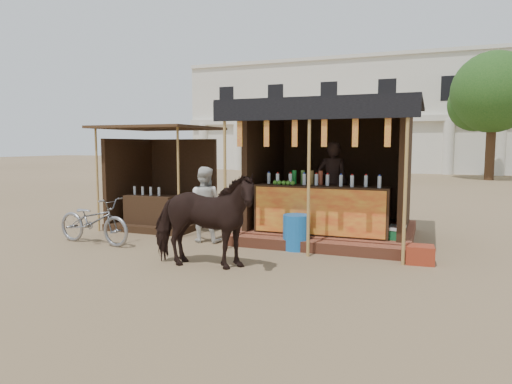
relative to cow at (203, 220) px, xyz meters
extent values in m
plane|color=#846B4C|center=(0.37, -0.21, -0.77)|extent=(120.00, 120.00, 0.00)
cube|color=brown|center=(1.37, 3.29, -0.66)|extent=(3.40, 2.80, 0.22)
cube|color=brown|center=(1.37, 1.74, -0.67)|extent=(3.40, 0.35, 0.20)
cube|color=#331D12|center=(1.37, 2.34, -0.07)|extent=(2.60, 0.55, 0.95)
cube|color=red|center=(1.37, 2.05, -0.07)|extent=(2.50, 0.02, 0.88)
cube|color=#331D12|center=(1.37, 4.54, 0.70)|extent=(3.00, 0.12, 2.50)
cube|color=#331D12|center=(-0.13, 3.29, 0.70)|extent=(0.12, 2.50, 2.50)
cube|color=#331D12|center=(2.87, 3.29, 0.70)|extent=(0.12, 2.50, 2.50)
cube|color=black|center=(1.37, 3.09, 1.98)|extent=(3.60, 3.60, 0.06)
cube|color=black|center=(1.37, 1.31, 1.80)|extent=(3.60, 0.06, 0.36)
cylinder|color=tan|center=(-0.23, 1.34, 0.61)|extent=(0.06, 0.06, 2.75)
cylinder|color=tan|center=(1.37, 1.34, 0.61)|extent=(0.06, 0.06, 2.75)
cylinder|color=tan|center=(2.97, 1.34, 0.61)|extent=(0.06, 0.06, 2.75)
cube|color=red|center=(0.07, 1.34, 1.43)|extent=(0.10, 0.02, 0.55)
cube|color=red|center=(0.59, 1.34, 1.43)|extent=(0.10, 0.02, 0.55)
cube|color=red|center=(1.11, 1.34, 1.43)|extent=(0.10, 0.02, 0.55)
cube|color=red|center=(1.63, 1.34, 1.43)|extent=(0.10, 0.02, 0.55)
cube|color=red|center=(2.15, 1.34, 1.43)|extent=(0.10, 0.02, 0.55)
cube|color=red|center=(2.67, 1.34, 1.43)|extent=(0.10, 0.02, 0.55)
imported|color=black|center=(1.37, 3.39, 0.36)|extent=(0.71, 0.52, 1.81)
cube|color=#331D12|center=(-2.63, 2.99, -0.69)|extent=(2.00, 2.00, 0.15)
cube|color=#331D12|center=(-2.63, 3.94, 0.28)|extent=(1.90, 0.10, 2.10)
cube|color=#331D12|center=(-3.58, 2.99, 0.28)|extent=(0.10, 1.90, 2.10)
cube|color=#472D19|center=(-2.63, 2.89, 1.58)|extent=(2.40, 2.40, 0.06)
cylinder|color=tan|center=(-3.68, 1.94, 0.41)|extent=(0.05, 0.05, 2.35)
cylinder|color=tan|center=(-1.58, 1.94, 0.41)|extent=(0.05, 0.05, 2.35)
cube|color=#331D12|center=(-2.63, 2.49, -0.37)|extent=(1.20, 0.50, 0.80)
imported|color=black|center=(0.00, 0.00, 0.00)|extent=(1.90, 1.03, 1.54)
imported|color=gray|center=(-2.85, 0.81, -0.30)|extent=(1.82, 0.78, 0.93)
imported|color=white|center=(-0.91, 1.79, -0.01)|extent=(0.82, 0.68, 1.52)
cylinder|color=blue|center=(1.03, 1.78, -0.44)|extent=(0.59, 0.59, 0.66)
cube|color=maroon|center=(3.23, 1.52, -0.62)|extent=(0.47, 0.41, 0.30)
cube|color=#166633|center=(2.61, 2.39, -0.57)|extent=(0.65, 0.47, 0.40)
cube|color=white|center=(2.61, 2.39, -0.34)|extent=(0.68, 0.49, 0.06)
cube|color=silver|center=(-1.63, 29.79, 3.23)|extent=(26.00, 7.00, 8.00)
cube|color=silver|center=(-1.63, 26.19, 2.93)|extent=(26.00, 0.50, 0.40)
cube|color=silver|center=(-1.63, 26.29, 7.28)|extent=(26.00, 0.30, 0.25)
cylinder|color=silver|center=(-13.63, 26.19, 1.03)|extent=(0.70, 0.70, 3.60)
cylinder|color=silver|center=(-10.63, 26.19, 1.03)|extent=(0.70, 0.70, 3.60)
cylinder|color=silver|center=(-7.63, 26.19, 1.03)|extent=(0.70, 0.70, 3.60)
cylinder|color=silver|center=(-4.63, 26.19, 1.03)|extent=(0.70, 0.70, 3.60)
cylinder|color=silver|center=(-1.63, 26.19, 1.03)|extent=(0.70, 0.70, 3.60)
cylinder|color=silver|center=(1.37, 26.19, 1.03)|extent=(0.70, 0.70, 3.60)
cylinder|color=silver|center=(4.37, 26.19, 1.03)|extent=(0.70, 0.70, 3.60)
cylinder|color=silver|center=(7.37, 26.19, 1.03)|extent=(0.70, 0.70, 3.60)
cylinder|color=#382314|center=(6.37, 21.79, 1.23)|extent=(0.50, 0.50, 4.00)
sphere|color=#31581E|center=(6.37, 21.79, 4.03)|extent=(4.40, 4.40, 4.40)
sphere|color=#31581E|center=(5.57, 22.39, 3.43)|extent=(2.99, 2.99, 2.99)
camera|label=1|loc=(3.34, -6.35, 1.20)|focal=32.00mm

